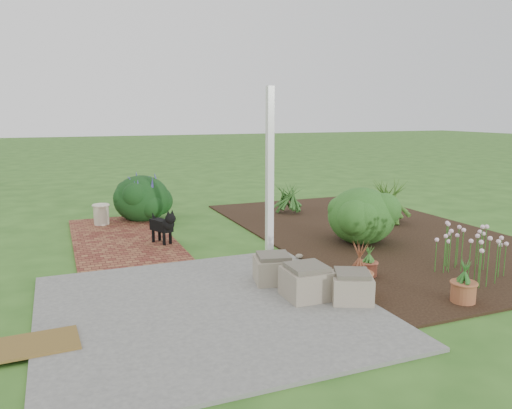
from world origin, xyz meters
name	(u,v)px	position (x,y,z in m)	size (l,w,h in m)	color
ground	(254,256)	(0.00, 0.00, 0.00)	(80.00, 80.00, 0.00)	#2F5F1E
concrete_patio	(207,308)	(-1.25, -1.75, 0.02)	(3.50, 3.50, 0.04)	#60605E
brick_path	(122,238)	(-1.70, 1.75, 0.02)	(1.60, 3.50, 0.04)	maroon
garden_bed	(374,233)	(2.50, 0.50, 0.01)	(4.00, 7.00, 0.03)	black
veranda_post	(270,171)	(0.30, 0.10, 1.25)	(0.10, 0.10, 2.50)	white
stone_trough_near	(306,283)	(-0.11, -1.90, 0.20)	(0.49, 0.49, 0.33)	gray
stone_trough_mid	(352,288)	(0.31, -2.18, 0.19)	(0.44, 0.44, 0.29)	gray
stone_trough_far	(273,270)	(-0.24, -1.28, 0.19)	(0.46, 0.46, 0.30)	gray
coir_doormat	(32,345)	(-2.98, -2.05, 0.05)	(0.80, 0.52, 0.02)	brown
black_dog	(163,225)	(-1.13, 1.07, 0.35)	(0.35, 0.57, 0.52)	black
cream_ceramic_urn	(101,215)	(-1.93, 2.89, 0.23)	(0.28, 0.28, 0.37)	beige
evergreen_shrub	(362,214)	(1.88, -0.01, 0.49)	(1.09, 1.09, 0.92)	#0C3C0B
agapanthus_clump_back	(389,196)	(3.20, 1.04, 0.54)	(1.14, 1.14, 1.03)	#16410C
agapanthus_clump_front	(288,195)	(1.83, 2.61, 0.41)	(0.85, 0.85, 0.76)	#114017
pink_flower_patch	(474,250)	(2.32, -1.94, 0.35)	(1.01, 1.01, 0.65)	#113D0F
terracotta_pot_bronze	(359,283)	(0.52, -2.00, 0.16)	(0.32, 0.32, 0.26)	#A96139
terracotta_pot_small_left	(368,269)	(1.01, -1.50, 0.12)	(0.22, 0.22, 0.19)	brown
terracotta_pot_small_right	(463,292)	(1.46, -2.66, 0.14)	(0.27, 0.27, 0.23)	#995533
purple_flowering_bush	(142,197)	(-1.13, 3.13, 0.46)	(1.09, 1.09, 0.93)	black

